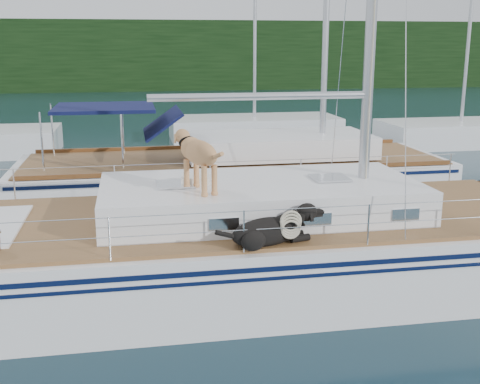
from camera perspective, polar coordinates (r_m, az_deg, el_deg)
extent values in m
plane|color=black|center=(10.36, -2.56, -9.01)|extent=(120.00, 120.00, 0.00)
cube|color=black|center=(54.48, -9.19, 12.65)|extent=(90.00, 3.00, 6.00)
cube|color=#595147|center=(55.78, -9.13, 10.20)|extent=(92.00, 1.00, 1.20)
cube|color=white|center=(10.17, -2.59, -6.42)|extent=(12.00, 3.80, 1.40)
cube|color=brown|center=(9.94, -2.63, -2.47)|extent=(11.52, 3.50, 0.06)
cube|color=white|center=(9.99, 1.90, -0.56)|extent=(5.20, 2.50, 0.55)
cylinder|color=silver|center=(9.71, 1.98, 9.05)|extent=(3.60, 0.12, 0.12)
cylinder|color=silver|center=(8.12, -1.02, -1.89)|extent=(10.56, 0.01, 0.01)
cylinder|color=silver|center=(11.49, -3.84, 2.78)|extent=(10.56, 0.01, 0.01)
cube|color=blue|center=(11.01, -9.15, -0.73)|extent=(0.58, 0.42, 0.04)
cube|color=silver|center=(9.87, -4.19, 1.23)|extent=(0.52, 0.44, 0.12)
torus|color=beige|center=(8.42, 4.84, -2.78)|extent=(0.40, 0.13, 0.40)
cube|color=white|center=(15.80, -0.65, 0.80)|extent=(11.00, 3.50, 1.30)
cube|color=brown|center=(15.66, -0.66, 3.12)|extent=(10.56, 3.29, 0.06)
cube|color=white|center=(15.84, 3.63, 4.50)|extent=(4.80, 2.30, 0.55)
cube|color=#101645|center=(15.26, -12.72, 7.81)|extent=(2.40, 2.30, 0.08)
cube|color=white|center=(26.25, 1.37, 5.95)|extent=(7.20, 3.00, 1.10)
cube|color=white|center=(26.33, 20.14, 5.13)|extent=(6.40, 3.00, 1.10)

